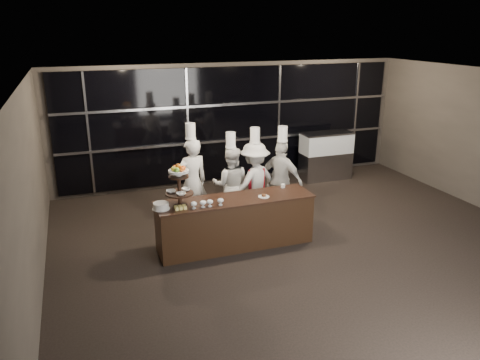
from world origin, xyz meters
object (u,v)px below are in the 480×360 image
object	(u,v)px
chef_b	(231,184)
chef_d	(281,179)
layer_cake	(161,206)
chef_a	(192,181)
display_stand	(179,182)
chef_c	(254,181)
display_case	(326,153)
buffet_counter	(235,222)

from	to	relation	value
chef_b	chef_d	size ratio (longest dim) A/B	0.96
layer_cake	chef_a	xyz separation A→B (m)	(0.85, 1.26, -0.06)
display_stand	chef_a	bearing A→B (deg)	66.65
chef_b	chef_c	distance (m)	0.48
display_stand	chef_b	bearing A→B (deg)	40.43
layer_cake	chef_c	bearing A→B (deg)	26.69
layer_cake	display_case	bearing A→B (deg)	31.56
chef_b	display_case	bearing A→B (deg)	29.54
buffet_counter	chef_b	xyz separation A→B (m)	(0.30, 1.10, 0.33)
chef_a	chef_d	bearing A→B (deg)	-8.63
display_stand	chef_a	xyz separation A→B (m)	(0.52, 1.21, -0.42)
layer_cake	chef_d	world-z (taller)	chef_d
chef_a	chef_c	size ratio (longest dim) A/B	1.07
buffet_counter	display_stand	bearing A→B (deg)	-179.99
chef_b	chef_d	distance (m)	1.05
display_stand	display_case	bearing A→B (deg)	32.96
display_stand	layer_cake	xyz separation A→B (m)	(-0.33, -0.05, -0.37)
chef_a	buffet_counter	bearing A→B (deg)	-68.41
buffet_counter	chef_a	distance (m)	1.38
chef_b	display_stand	bearing A→B (deg)	-139.57
buffet_counter	display_stand	size ratio (longest dim) A/B	3.81
display_case	chef_a	size ratio (longest dim) A/B	0.64
display_stand	display_case	xyz separation A→B (m)	(4.52, 2.93, -0.65)
buffet_counter	display_case	xyz separation A→B (m)	(3.52, 2.93, 0.22)
chef_a	chef_b	bearing A→B (deg)	-7.76
buffet_counter	chef_c	world-z (taller)	chef_c
chef_a	chef_c	xyz separation A→B (m)	(1.25, -0.20, -0.08)
display_case	chef_c	world-z (taller)	chef_c
display_case	chef_c	distance (m)	3.37
display_case	chef_a	xyz separation A→B (m)	(-4.00, -1.72, 0.23)
chef_b	chef_d	world-z (taller)	chef_d
buffet_counter	chef_c	bearing A→B (deg)	52.67
chef_b	chef_c	xyz separation A→B (m)	(0.47, -0.10, 0.03)
display_stand	layer_cake	bearing A→B (deg)	-171.47
buffet_counter	chef_a	xyz separation A→B (m)	(-0.48, 1.21, 0.45)
chef_a	chef_d	xyz separation A→B (m)	(1.81, -0.27, -0.07)
layer_cake	chef_a	size ratio (longest dim) A/B	0.14
chef_c	chef_d	xyz separation A→B (m)	(0.56, -0.07, 0.01)
display_stand	chef_a	distance (m)	1.38
chef_c	layer_cake	bearing A→B (deg)	-153.31
chef_c	chef_d	world-z (taller)	chef_c
display_stand	chef_c	distance (m)	2.09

